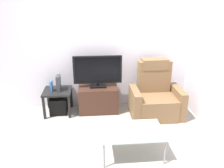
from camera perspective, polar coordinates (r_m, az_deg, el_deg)
The scene contains 12 objects.
ground_plane at distance 4.08m, azimuth -2.32°, elevation -11.85°, with size 6.40×6.40×0.00m, color #9E998E.
wall_back at distance 4.66m, azimuth -3.29°, elevation 9.58°, with size 6.40×0.06×2.60m, color silver.
wall_side at distance 4.09m, azimuth 24.87°, elevation 6.18°, with size 0.06×4.48×2.60m, color silver.
tv_stand at distance 4.68m, azimuth -3.42°, elevation -3.72°, with size 0.78×0.47×0.52m.
television at distance 4.49m, azimuth -3.59°, elevation 3.30°, with size 0.95×0.20×0.63m.
recliner_armchair at distance 4.58m, azimuth 10.74°, elevation -3.12°, with size 0.98×0.78×1.08m.
side_table at distance 4.66m, azimuth -13.37°, elevation -2.43°, with size 0.54×0.54×0.49m.
subwoofer_box at distance 4.76m, azimuth -13.13°, elevation -5.14°, with size 0.33×0.33×0.33m, color black.
book_upright at distance 4.59m, azimuth -14.82°, elevation -0.46°, with size 0.03×0.13×0.21m, color #3366B2.
game_console at distance 4.58m, azimuth -13.15°, elevation 0.25°, with size 0.07×0.20×0.30m, color #333338.
coffee_table at distance 3.39m, azimuth 4.95°, elevation -11.78°, with size 0.90×0.60×0.40m.
cell_phone at distance 3.35m, azimuth 3.16°, elevation -11.56°, with size 0.07×0.15×0.01m, color #B7B7BC.
Camera 1 is at (-0.15, -3.44, 2.18)m, focal length 36.81 mm.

